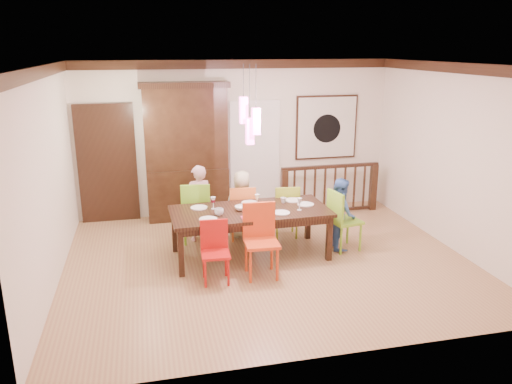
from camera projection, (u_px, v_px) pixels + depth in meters
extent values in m
plane|color=#A06F4D|center=(268.00, 261.00, 7.58)|extent=(6.00, 6.00, 0.00)
plane|color=white|center=(269.00, 64.00, 6.76)|extent=(6.00, 6.00, 0.00)
plane|color=silver|center=(236.00, 138.00, 9.51)|extent=(6.00, 0.00, 6.00)
plane|color=silver|center=(47.00, 180.00, 6.53)|extent=(0.00, 5.00, 5.00)
plane|color=silver|center=(454.00, 158.00, 7.81)|extent=(0.00, 5.00, 5.00)
cube|color=black|center=(108.00, 166.00, 9.06)|extent=(1.04, 0.07, 2.24)
cube|color=silver|center=(255.00, 158.00, 9.66)|extent=(0.97, 0.05, 2.22)
cube|color=black|center=(326.00, 127.00, 9.82)|extent=(1.25, 0.04, 1.25)
cube|color=silver|center=(327.00, 127.00, 9.80)|extent=(1.18, 0.02, 1.18)
cylinder|color=black|center=(327.00, 129.00, 9.79)|extent=(0.56, 0.01, 0.56)
cube|color=#FF4CB4|center=(244.00, 110.00, 7.17)|extent=(0.11, 0.11, 0.38)
cylinder|color=black|center=(243.00, 80.00, 7.06)|extent=(0.01, 0.01, 0.46)
cube|color=#FF4CB4|center=(256.00, 121.00, 7.16)|extent=(0.11, 0.11, 0.38)
cylinder|color=black|center=(256.00, 86.00, 7.02)|extent=(0.01, 0.01, 0.61)
cube|color=#FF4CB4|center=(250.00, 131.00, 7.23)|extent=(0.11, 0.11, 0.38)
cylinder|color=black|center=(250.00, 91.00, 7.07)|extent=(0.01, 0.01, 0.76)
cube|color=black|center=(250.00, 211.00, 7.57)|extent=(2.42, 1.15, 0.05)
cube|color=black|center=(175.00, 230.00, 7.87)|extent=(0.08, 0.08, 0.70)
cube|color=black|center=(309.00, 219.00, 8.35)|extent=(0.08, 0.08, 0.70)
cube|color=black|center=(180.00, 252.00, 7.01)|extent=(0.08, 0.08, 0.70)
cube|color=black|center=(329.00, 239.00, 7.48)|extent=(0.08, 0.08, 0.70)
cube|color=black|center=(244.00, 206.00, 8.05)|extent=(2.19, 0.10, 0.10)
cube|color=black|center=(257.00, 227.00, 7.14)|extent=(2.19, 0.10, 0.10)
cube|color=#7ACB2A|center=(196.00, 212.00, 8.23)|extent=(0.51, 0.51, 0.04)
cube|color=#7ACB2A|center=(195.00, 196.00, 8.15)|extent=(0.47, 0.09, 0.51)
cylinder|color=#7ACB2A|center=(186.00, 232.00, 8.09)|extent=(0.04, 0.04, 0.49)
cylinder|color=#7ACB2A|center=(209.00, 230.00, 8.17)|extent=(0.04, 0.04, 0.49)
cylinder|color=#7ACB2A|center=(184.00, 224.00, 8.44)|extent=(0.04, 0.04, 0.49)
cylinder|color=#7ACB2A|center=(206.00, 222.00, 8.52)|extent=(0.04, 0.04, 0.49)
cube|color=orange|center=(242.00, 213.00, 8.36)|extent=(0.46, 0.46, 0.04)
cube|color=orange|center=(242.00, 198.00, 8.29)|extent=(0.43, 0.08, 0.46)
cylinder|color=orange|center=(234.00, 230.00, 8.23)|extent=(0.04, 0.04, 0.44)
cylinder|color=orange|center=(254.00, 228.00, 8.30)|extent=(0.04, 0.04, 0.44)
cylinder|color=orange|center=(230.00, 223.00, 8.55)|extent=(0.04, 0.04, 0.44)
cylinder|color=orange|center=(250.00, 222.00, 8.62)|extent=(0.04, 0.04, 0.44)
cube|color=#8CA223|center=(285.00, 211.00, 8.47)|extent=(0.45, 0.45, 0.04)
cube|color=#8CA223|center=(285.00, 197.00, 8.40)|extent=(0.41, 0.08, 0.45)
cylinder|color=#8CA223|center=(278.00, 228.00, 8.34)|extent=(0.04, 0.04, 0.43)
cylinder|color=#8CA223|center=(297.00, 226.00, 8.41)|extent=(0.04, 0.04, 0.43)
cylinder|color=#8CA223|center=(273.00, 221.00, 8.65)|extent=(0.04, 0.04, 0.43)
cylinder|color=#8CA223|center=(292.00, 220.00, 8.72)|extent=(0.04, 0.04, 0.43)
cube|color=#B51411|center=(216.00, 254.00, 6.80)|extent=(0.41, 0.41, 0.04)
cube|color=#B51411|center=(215.00, 238.00, 6.73)|extent=(0.39, 0.06, 0.42)
cylinder|color=#B51411|center=(206.00, 274.00, 6.68)|extent=(0.03, 0.03, 0.40)
cylinder|color=#B51411|center=(229.00, 272.00, 6.74)|extent=(0.03, 0.03, 0.40)
cylinder|color=#B51411|center=(203.00, 265.00, 6.97)|extent=(0.03, 0.03, 0.40)
cylinder|color=#B51411|center=(225.00, 263.00, 7.03)|extent=(0.03, 0.03, 0.40)
cube|color=red|center=(262.00, 243.00, 6.95)|extent=(0.49, 0.49, 0.04)
cube|color=red|center=(262.00, 224.00, 6.87)|extent=(0.47, 0.07, 0.51)
cylinder|color=red|center=(251.00, 267.00, 6.80)|extent=(0.04, 0.04, 0.49)
cylinder|color=red|center=(278.00, 264.00, 6.88)|extent=(0.04, 0.04, 0.49)
cylinder|color=red|center=(246.00, 256.00, 7.15)|extent=(0.04, 0.04, 0.49)
cylinder|color=red|center=(271.00, 254.00, 7.24)|extent=(0.04, 0.04, 0.49)
cube|color=#80C02B|center=(345.00, 221.00, 7.90)|extent=(0.52, 0.52, 0.04)
cube|color=#80C02B|center=(346.00, 205.00, 7.83)|extent=(0.12, 0.44, 0.48)
cylinder|color=#80C02B|center=(338.00, 240.00, 7.76)|extent=(0.04, 0.04, 0.46)
cylinder|color=#80C02B|center=(360.00, 238.00, 7.84)|extent=(0.04, 0.04, 0.46)
cylinder|color=#80C02B|center=(330.00, 232.00, 8.10)|extent=(0.04, 0.04, 0.46)
cylinder|color=#80C02B|center=(350.00, 230.00, 8.17)|extent=(0.04, 0.04, 0.46)
cube|color=black|center=(188.00, 193.00, 9.37)|extent=(1.50, 0.44, 0.96)
cube|color=black|center=(186.00, 128.00, 9.04)|extent=(1.50, 0.40, 1.50)
cube|color=black|center=(185.00, 126.00, 9.22)|extent=(1.28, 0.02, 1.28)
cube|color=black|center=(184.00, 85.00, 8.82)|extent=(1.60, 0.44, 0.10)
cube|color=black|center=(284.00, 193.00, 9.44)|extent=(0.12, 0.12, 0.92)
cube|color=black|center=(374.00, 187.00, 9.84)|extent=(0.12, 0.12, 0.92)
cube|color=black|center=(331.00, 167.00, 9.51)|extent=(1.96, 0.12, 0.06)
cube|color=black|center=(329.00, 210.00, 9.76)|extent=(1.84, 0.09, 0.05)
imported|color=beige|center=(199.00, 203.00, 8.23)|extent=(0.52, 0.39, 1.29)
imported|color=#BFB890|center=(242.00, 204.00, 8.39)|extent=(0.65, 0.52, 1.16)
imported|color=#426DB9|center=(341.00, 213.00, 7.95)|extent=(0.49, 0.60, 1.15)
imported|color=#EFB544|center=(261.00, 208.00, 7.53)|extent=(0.35, 0.35, 0.08)
imported|color=white|center=(242.00, 208.00, 7.53)|extent=(0.29, 0.29, 0.07)
imported|color=silver|center=(219.00, 212.00, 7.30)|extent=(0.16, 0.16, 0.11)
imported|color=silver|center=(283.00, 200.00, 7.89)|extent=(0.12, 0.12, 0.09)
cylinder|color=white|center=(199.00, 208.00, 7.64)|extent=(0.26, 0.26, 0.01)
cylinder|color=white|center=(250.00, 203.00, 7.88)|extent=(0.26, 0.26, 0.01)
cylinder|color=white|center=(293.00, 200.00, 8.01)|extent=(0.26, 0.26, 0.01)
cylinder|color=white|center=(208.00, 219.00, 7.13)|extent=(0.26, 0.26, 0.01)
cylinder|color=white|center=(281.00, 213.00, 7.41)|extent=(0.26, 0.26, 0.01)
cylinder|color=white|center=(306.00, 204.00, 7.80)|extent=(0.26, 0.26, 0.01)
cube|color=#D83359|center=(248.00, 217.00, 7.20)|extent=(0.18, 0.14, 0.01)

